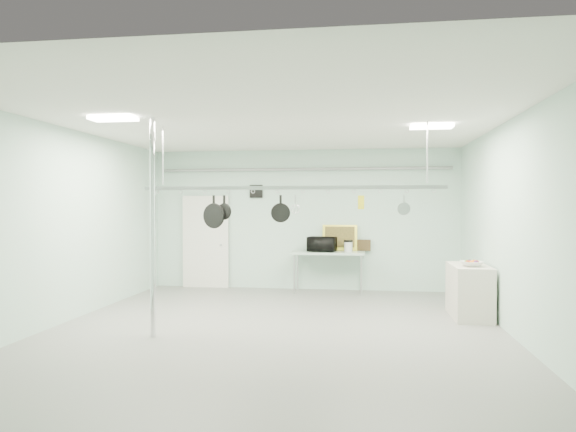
# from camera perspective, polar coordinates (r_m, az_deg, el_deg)

# --- Properties ---
(floor) EXTENTS (8.00, 8.00, 0.00)m
(floor) POSITION_cam_1_polar(r_m,az_deg,el_deg) (8.05, -1.49, -12.62)
(floor) COLOR gray
(floor) RESTS_ON ground
(ceiling) EXTENTS (7.00, 8.00, 0.02)m
(ceiling) POSITION_cam_1_polar(r_m,az_deg,el_deg) (7.92, -1.50, 10.40)
(ceiling) COLOR silver
(ceiling) RESTS_ON back_wall
(back_wall) EXTENTS (7.00, 0.02, 3.20)m
(back_wall) POSITION_cam_1_polar(r_m,az_deg,el_deg) (11.78, 1.71, -0.40)
(back_wall) COLOR #ADD0BC
(back_wall) RESTS_ON floor
(right_wall) EXTENTS (0.02, 8.00, 3.20)m
(right_wall) POSITION_cam_1_polar(r_m,az_deg,el_deg) (8.03, 23.91, -1.20)
(right_wall) COLOR #ADD0BC
(right_wall) RESTS_ON floor
(door) EXTENTS (1.10, 0.10, 2.20)m
(door) POSITION_cam_1_polar(r_m,az_deg,el_deg) (12.22, -9.11, -2.94)
(door) COLOR silver
(door) RESTS_ON floor
(wall_vent) EXTENTS (0.30, 0.04, 0.30)m
(wall_vent) POSITION_cam_1_polar(r_m,az_deg,el_deg) (11.93, -3.56, 2.74)
(wall_vent) COLOR black
(wall_vent) RESTS_ON back_wall
(conduit_pipe) EXTENTS (6.60, 0.07, 0.07)m
(conduit_pipe) POSITION_cam_1_polar(r_m,az_deg,el_deg) (11.71, 1.67, 5.22)
(conduit_pipe) COLOR gray
(conduit_pipe) RESTS_ON back_wall
(chrome_pole) EXTENTS (0.08, 0.08, 3.20)m
(chrome_pole) POSITION_cam_1_polar(r_m,az_deg,el_deg) (7.72, -14.79, -1.23)
(chrome_pole) COLOR silver
(chrome_pole) RESTS_ON floor
(prep_table) EXTENTS (1.60, 0.70, 0.91)m
(prep_table) POSITION_cam_1_polar(r_m,az_deg,el_deg) (11.38, 4.51, -4.32)
(prep_table) COLOR #ACCBB7
(prep_table) RESTS_ON floor
(side_cabinet) EXTENTS (0.60, 1.20, 0.90)m
(side_cabinet) POSITION_cam_1_polar(r_m,az_deg,el_deg) (9.41, 19.48, -7.88)
(side_cabinet) COLOR beige
(side_cabinet) RESTS_ON floor
(pot_rack) EXTENTS (4.80, 0.06, 1.00)m
(pot_rack) POSITION_cam_1_polar(r_m,az_deg,el_deg) (8.09, 0.26, 3.37)
(pot_rack) COLOR #B7B7BC
(pot_rack) RESTS_ON ceiling
(light_panel_left) EXTENTS (0.65, 0.30, 0.05)m
(light_panel_left) POSITION_cam_1_polar(r_m,az_deg,el_deg) (7.84, -18.85, 10.21)
(light_panel_left) COLOR white
(light_panel_left) RESTS_ON ceiling
(light_panel_right) EXTENTS (0.65, 0.30, 0.05)m
(light_panel_right) POSITION_cam_1_polar(r_m,az_deg,el_deg) (8.48, 15.66, 9.54)
(light_panel_right) COLOR white
(light_panel_right) RESTS_ON ceiling
(microwave) EXTENTS (0.66, 0.51, 0.33)m
(microwave) POSITION_cam_1_polar(r_m,az_deg,el_deg) (11.34, 3.80, -3.15)
(microwave) COLOR black
(microwave) RESTS_ON prep_table
(coffee_canister) EXTENTS (0.20, 0.20, 0.22)m
(coffee_canister) POSITION_cam_1_polar(r_m,az_deg,el_deg) (11.35, 6.71, -3.43)
(coffee_canister) COLOR silver
(coffee_canister) RESTS_ON prep_table
(painting_large) EXTENTS (0.78, 0.14, 0.58)m
(painting_large) POSITION_cam_1_polar(r_m,az_deg,el_deg) (11.64, 5.78, -2.41)
(painting_large) COLOR yellow
(painting_large) RESTS_ON prep_table
(painting_small) EXTENTS (0.30, 0.10, 0.25)m
(painting_small) POSITION_cam_1_polar(r_m,az_deg,el_deg) (11.65, 8.43, -3.23)
(painting_small) COLOR #372913
(painting_small) RESTS_ON prep_table
(fruit_bowl) EXTENTS (0.39, 0.39, 0.09)m
(fruit_bowl) POSITION_cam_1_polar(r_m,az_deg,el_deg) (9.13, 19.74, -5.03)
(fruit_bowl) COLOR silver
(fruit_bowl) RESTS_ON side_cabinet
(skillet_left) EXTENTS (0.40, 0.18, 0.54)m
(skillet_left) POSITION_cam_1_polar(r_m,az_deg,el_deg) (8.35, -8.25, 0.46)
(skillet_left) COLOR black
(skillet_left) RESTS_ON pot_rack
(skillet_mid) EXTENTS (0.27, 0.14, 0.37)m
(skillet_mid) POSITION_cam_1_polar(r_m,az_deg,el_deg) (8.30, -7.11, 1.04)
(skillet_mid) COLOR black
(skillet_mid) RESTS_ON pot_rack
(skillet_right) EXTENTS (0.31, 0.12, 0.40)m
(skillet_right) POSITION_cam_1_polar(r_m,az_deg,el_deg) (8.11, -0.83, 0.91)
(skillet_right) COLOR black
(skillet_right) RESTS_ON pot_rack
(whisk) EXTENTS (0.19, 0.19, 0.29)m
(whisk) POSITION_cam_1_polar(r_m,az_deg,el_deg) (8.08, 0.82, 1.30)
(whisk) COLOR #BABABF
(whisk) RESTS_ON pot_rack
(grater) EXTENTS (0.10, 0.06, 0.23)m
(grater) POSITION_cam_1_polar(r_m,az_deg,el_deg) (8.01, 8.12, 1.51)
(grater) COLOR gold
(grater) RESTS_ON pot_rack
(saucepan) EXTENTS (0.20, 0.11, 0.33)m
(saucepan) POSITION_cam_1_polar(r_m,az_deg,el_deg) (8.04, 12.75, 1.16)
(saucepan) COLOR silver
(saucepan) RESTS_ON pot_rack
(fruit_cluster) EXTENTS (0.24, 0.24, 0.09)m
(fruit_cluster) POSITION_cam_1_polar(r_m,az_deg,el_deg) (9.12, 19.74, -4.78)
(fruit_cluster) COLOR #982A0E
(fruit_cluster) RESTS_ON fruit_bowl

